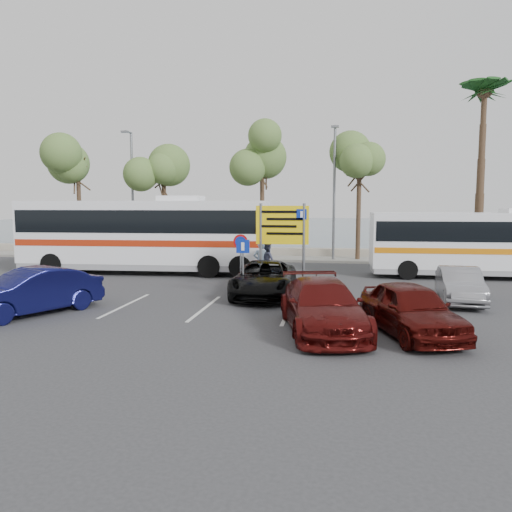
% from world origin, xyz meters
% --- Properties ---
extents(ground, '(120.00, 120.00, 0.00)m').
position_xyz_m(ground, '(0.00, 0.00, 0.00)').
color(ground, '#313134').
rests_on(ground, ground).
extents(kerb_strip, '(44.00, 2.40, 0.15)m').
position_xyz_m(kerb_strip, '(0.00, 14.00, 0.07)').
color(kerb_strip, gray).
rests_on(kerb_strip, ground).
extents(seawall, '(48.00, 0.80, 0.60)m').
position_xyz_m(seawall, '(0.00, 16.00, 0.30)').
color(seawall, '#9F917F').
rests_on(seawall, ground).
extents(sea, '(140.00, 140.00, 0.00)m').
position_xyz_m(sea, '(0.00, 60.00, 0.01)').
color(sea, '#394E5C').
rests_on(sea, ground).
extents(tree_far_left, '(3.20, 3.20, 7.60)m').
position_xyz_m(tree_far_left, '(-14.00, 14.00, 6.33)').
color(tree_far_left, '#382619').
rests_on(tree_far_left, kerb_strip).
extents(tree_left, '(3.20, 3.20, 7.20)m').
position_xyz_m(tree_left, '(-8.00, 14.00, 6.00)').
color(tree_left, '#382619').
rests_on(tree_left, kerb_strip).
extents(tree_mid, '(3.20, 3.20, 8.00)m').
position_xyz_m(tree_mid, '(-1.50, 14.00, 6.65)').
color(tree_mid, '#382619').
rests_on(tree_mid, kerb_strip).
extents(tree_right, '(3.20, 3.20, 7.40)m').
position_xyz_m(tree_right, '(4.50, 14.00, 6.17)').
color(tree_right, '#382619').
rests_on(tree_right, kerb_strip).
extents(palm_tree, '(4.80, 4.80, 11.20)m').
position_xyz_m(palm_tree, '(11.50, 14.00, 9.87)').
color(palm_tree, '#382619').
rests_on(palm_tree, kerb_strip).
extents(street_lamp_left, '(0.45, 1.15, 8.01)m').
position_xyz_m(street_lamp_left, '(-10.00, 13.52, 4.60)').
color(street_lamp_left, slate).
rests_on(street_lamp_left, kerb_strip).
extents(street_lamp_right, '(0.45, 1.15, 8.01)m').
position_xyz_m(street_lamp_right, '(3.00, 13.52, 4.60)').
color(street_lamp_right, slate).
rests_on(street_lamp_right, kerb_strip).
extents(direction_sign, '(2.20, 0.12, 3.60)m').
position_xyz_m(direction_sign, '(1.00, 3.20, 2.43)').
color(direction_sign, slate).
rests_on(direction_sign, ground).
extents(sign_no_stop, '(0.60, 0.08, 2.35)m').
position_xyz_m(sign_no_stop, '(-0.60, 2.38, 1.58)').
color(sign_no_stop, slate).
rests_on(sign_no_stop, ground).
extents(sign_parking, '(0.50, 0.07, 2.25)m').
position_xyz_m(sign_parking, '(-0.20, 0.79, 1.47)').
color(sign_parking, slate).
rests_on(sign_parking, ground).
extents(lane_markings, '(12.02, 4.20, 0.01)m').
position_xyz_m(lane_markings, '(-1.14, -1.00, 0.00)').
color(lane_markings, silver).
rests_on(lane_markings, ground).
extents(coach_bus_left, '(12.88, 3.43, 3.98)m').
position_xyz_m(coach_bus_left, '(-6.50, 6.95, 1.84)').
color(coach_bus_left, white).
rests_on(coach_bus_left, ground).
extents(coach_bus_right, '(10.84, 2.61, 3.36)m').
position_xyz_m(coach_bus_right, '(10.31, 7.96, 1.56)').
color(coach_bus_right, white).
rests_on(coach_bus_right, ground).
extents(car_blue, '(3.48, 4.78, 1.50)m').
position_xyz_m(car_blue, '(-6.50, -2.87, 0.75)').
color(car_blue, '#0E1043').
rests_on(car_blue, ground).
extents(car_maroon, '(3.06, 5.30, 1.44)m').
position_xyz_m(car_maroon, '(2.90, -3.50, 0.72)').
color(car_maroon, '#530F0D').
rests_on(car_maroon, ground).
extents(car_red, '(2.90, 4.58, 1.45)m').
position_xyz_m(car_red, '(5.30, -3.50, 0.73)').
color(car_red, '#480D0A').
rests_on(car_red, ground).
extents(suv_black, '(2.46, 5.01, 1.37)m').
position_xyz_m(suv_black, '(0.50, 1.50, 0.68)').
color(suv_black, black).
rests_on(suv_black, ground).
extents(car_silver_b, '(1.65, 3.98, 1.28)m').
position_xyz_m(car_silver_b, '(7.70, 1.50, 0.64)').
color(car_silver_b, gray).
rests_on(car_silver_b, ground).
extents(pedestrian_near, '(0.77, 0.61, 1.85)m').
position_xyz_m(pedestrian_near, '(-0.18, 5.00, 0.92)').
color(pedestrian_near, '#829CBE').
rests_on(pedestrian_near, ground).
extents(pedestrian_far, '(1.06, 1.14, 1.87)m').
position_xyz_m(pedestrian_far, '(0.09, 5.25, 0.93)').
color(pedestrian_far, '#33354C').
rests_on(pedestrian_far, ground).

